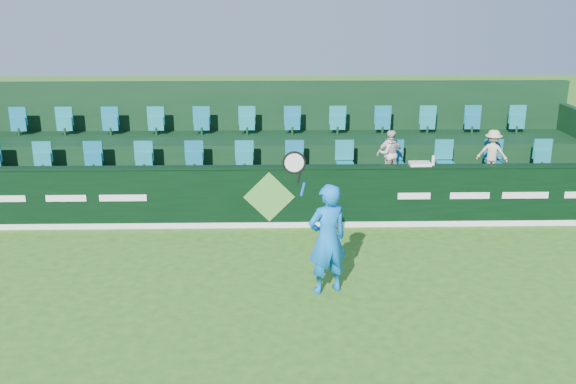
{
  "coord_description": "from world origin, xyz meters",
  "views": [
    {
      "loc": [
        0.12,
        -9.1,
        4.89
      ],
      "look_at": [
        0.38,
        2.8,
        1.15
      ],
      "focal_mm": 40.0,
      "sensor_mm": 36.0,
      "label": 1
    }
  ],
  "objects_px": {
    "spectator_right": "(492,153)",
    "drinks_bottle": "(433,160)",
    "towel": "(420,164)",
    "spectator_left": "(389,153)",
    "spectator_middle": "(390,154)",
    "tennis_player": "(327,238)"
  },
  "relations": [
    {
      "from": "tennis_player",
      "to": "drinks_bottle",
      "type": "xyz_separation_m",
      "value": [
        2.51,
        3.19,
        0.49
      ]
    },
    {
      "from": "spectator_middle",
      "to": "spectator_right",
      "type": "height_order",
      "value": "spectator_right"
    },
    {
      "from": "spectator_middle",
      "to": "drinks_bottle",
      "type": "xyz_separation_m",
      "value": [
        0.72,
        -1.12,
        0.13
      ]
    },
    {
      "from": "spectator_right",
      "to": "spectator_left",
      "type": "bearing_deg",
      "value": 24.23
    },
    {
      "from": "tennis_player",
      "to": "spectator_middle",
      "type": "distance_m",
      "value": 4.68
    },
    {
      "from": "spectator_left",
      "to": "spectator_middle",
      "type": "height_order",
      "value": "spectator_left"
    },
    {
      "from": "spectator_right",
      "to": "drinks_bottle",
      "type": "bearing_deg",
      "value": 58.55
    },
    {
      "from": "spectator_left",
      "to": "towel",
      "type": "xyz_separation_m",
      "value": [
        0.46,
        -1.12,
        0.05
      ]
    },
    {
      "from": "spectator_right",
      "to": "drinks_bottle",
      "type": "xyz_separation_m",
      "value": [
        -1.64,
        -1.12,
        0.12
      ]
    },
    {
      "from": "drinks_bottle",
      "to": "spectator_middle",
      "type": "bearing_deg",
      "value": 122.89
    },
    {
      "from": "spectator_left",
      "to": "spectator_middle",
      "type": "relative_size",
      "value": 1.01
    },
    {
      "from": "spectator_left",
      "to": "spectator_right",
      "type": "bearing_deg",
      "value": 173.17
    },
    {
      "from": "spectator_right",
      "to": "drinks_bottle",
      "type": "relative_size",
      "value": 5.03
    },
    {
      "from": "spectator_right",
      "to": "towel",
      "type": "distance_m",
      "value": 2.23
    },
    {
      "from": "tennis_player",
      "to": "towel",
      "type": "xyz_separation_m",
      "value": [
        2.22,
        3.19,
        0.42
      ]
    },
    {
      "from": "spectator_left",
      "to": "towel",
      "type": "relative_size",
      "value": 2.41
    },
    {
      "from": "spectator_middle",
      "to": "towel",
      "type": "distance_m",
      "value": 1.21
    },
    {
      "from": "towel",
      "to": "drinks_bottle",
      "type": "xyz_separation_m",
      "value": [
        0.28,
        0.0,
        0.07
      ]
    },
    {
      "from": "towel",
      "to": "spectator_right",
      "type": "bearing_deg",
      "value": 30.21
    },
    {
      "from": "spectator_right",
      "to": "towel",
      "type": "xyz_separation_m",
      "value": [
        -1.92,
        -1.12,
        0.05
      ]
    },
    {
      "from": "tennis_player",
      "to": "spectator_left",
      "type": "bearing_deg",
      "value": 67.69
    },
    {
      "from": "spectator_middle",
      "to": "drinks_bottle",
      "type": "bearing_deg",
      "value": 113.12
    }
  ]
}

